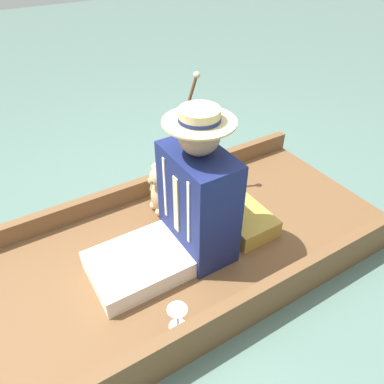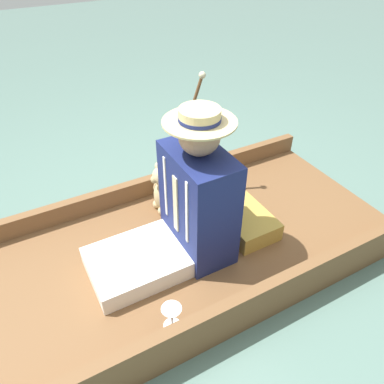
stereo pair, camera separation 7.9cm
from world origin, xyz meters
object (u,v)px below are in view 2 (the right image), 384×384
at_px(walking_cane, 186,127).
at_px(wine_glass, 172,313).
at_px(seated_person, 186,208).
at_px(teddy_bear, 163,190).

bearing_deg(walking_cane, wine_glass, 148.51).
bearing_deg(seated_person, teddy_bear, 4.11).
relative_size(seated_person, walking_cane, 1.06).
xyz_separation_m(seated_person, wine_glass, (-0.41, 0.29, -0.22)).
bearing_deg(seated_person, walking_cane, -17.92).
xyz_separation_m(teddy_bear, wine_glass, (-0.81, 0.33, -0.06)).
relative_size(teddy_bear, walking_cane, 0.42).
bearing_deg(seated_person, wine_glass, 154.57).
xyz_separation_m(seated_person, teddy_bear, (0.40, -0.04, -0.16)).
bearing_deg(wine_glass, seated_person, -35.61).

